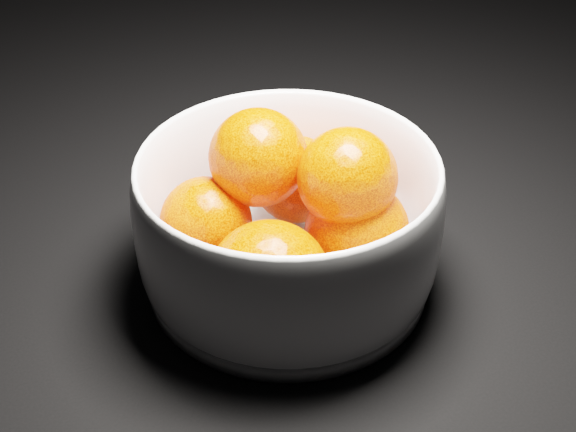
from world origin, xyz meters
name	(u,v)px	position (x,y,z in m)	size (l,w,h in m)	color
ground	(88,164)	(0.00, 0.00, 0.00)	(3.00, 3.00, 0.00)	black
bowl	(288,222)	(0.10, -0.24, 0.06)	(0.24, 0.24, 0.11)	silver
orange_pile	(290,214)	(0.10, -0.25, 0.07)	(0.18, 0.19, 0.13)	#ED4008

